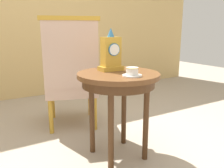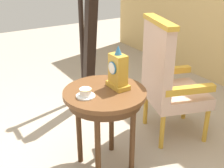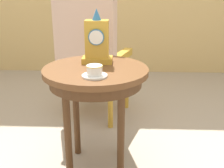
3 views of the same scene
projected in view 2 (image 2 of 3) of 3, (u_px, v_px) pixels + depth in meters
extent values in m
plane|color=tan|center=(99.00, 162.00, 2.54)|extent=(10.00, 10.00, 0.00)
cylinder|color=brown|center=(105.00, 93.00, 2.23)|extent=(0.64, 0.64, 0.03)
cylinder|color=#482B16|center=(105.00, 99.00, 2.25)|extent=(0.56, 0.56, 0.07)
cylinder|color=#482B16|center=(132.00, 135.00, 2.32)|extent=(0.04, 0.04, 0.66)
cylinder|color=#482B16|center=(111.00, 118.00, 2.57)|extent=(0.04, 0.04, 0.66)
cylinder|color=#482B16|center=(79.00, 128.00, 2.41)|extent=(0.04, 0.04, 0.66)
cylinder|color=#482B16|center=(98.00, 148.00, 2.17)|extent=(0.04, 0.04, 0.66)
cylinder|color=white|center=(86.00, 96.00, 2.13)|extent=(0.14, 0.14, 0.01)
cylinder|color=white|center=(85.00, 92.00, 2.12)|extent=(0.09, 0.09, 0.05)
torus|color=gold|center=(85.00, 89.00, 2.11)|extent=(0.09, 0.09, 0.00)
cube|color=gold|center=(118.00, 85.00, 2.27)|extent=(0.19, 0.11, 0.04)
cube|color=gold|center=(118.00, 69.00, 2.21)|extent=(0.14, 0.09, 0.23)
cylinder|color=teal|center=(112.00, 68.00, 2.18)|extent=(0.10, 0.01, 0.10)
cylinder|color=white|center=(112.00, 68.00, 2.18)|extent=(0.08, 0.00, 0.08)
cone|color=teal|center=(118.00, 50.00, 2.15)|extent=(0.06, 0.06, 0.07)
cube|color=#CCA893|center=(176.00, 95.00, 2.80)|extent=(0.66, 0.66, 0.11)
cube|color=#CCA893|center=(157.00, 60.00, 2.60)|extent=(0.52, 0.25, 0.64)
cube|color=gold|center=(160.00, 22.00, 2.46)|extent=(0.56, 0.27, 0.04)
cube|color=gold|center=(190.00, 90.00, 2.53)|extent=(0.21, 0.47, 0.06)
cube|color=gold|center=(168.00, 71.00, 2.94)|extent=(0.21, 0.47, 0.06)
cylinder|color=gold|center=(206.00, 125.00, 2.75)|extent=(0.04, 0.04, 0.35)
cylinder|color=gold|center=(185.00, 104.00, 3.14)|extent=(0.04, 0.04, 0.35)
cylinder|color=gold|center=(162.00, 131.00, 2.65)|extent=(0.04, 0.04, 0.35)
cylinder|color=gold|center=(146.00, 108.00, 3.04)|extent=(0.04, 0.04, 0.35)
cube|color=gold|center=(88.00, 98.00, 3.58)|extent=(0.32, 0.24, 0.07)
cylinder|color=black|center=(82.00, 30.00, 3.32)|extent=(0.06, 0.06, 1.57)
cube|color=black|center=(90.00, 40.00, 3.19)|extent=(0.28, 0.11, 1.44)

